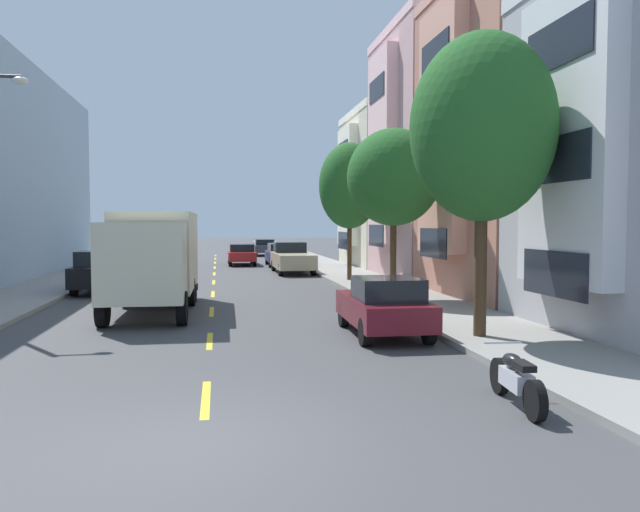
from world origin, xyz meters
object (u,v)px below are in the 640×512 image
(street_tree_nearest, at_px, (482,128))
(parked_pickup_black, at_px, (106,272))
(delivery_box_truck, at_px, (154,255))
(parked_sedan_orange, at_px, (163,249))
(parked_pickup_champagne, at_px, (292,258))
(parked_motorcycle, at_px, (516,380))
(parked_sedan_charcoal, at_px, (265,247))
(parked_pickup_white, at_px, (136,258))
(moving_red_sedan, at_px, (242,254))
(street_tree_third, at_px, (350,186))
(street_tree_second, at_px, (394,177))
(parked_sedan_teal, at_px, (149,254))
(parked_hatchback_burgundy, at_px, (384,306))
(parked_wagon_navy, at_px, (281,254))

(street_tree_nearest, height_order, parked_pickup_black, street_tree_nearest)
(delivery_box_truck, distance_m, parked_sedan_orange, 31.59)
(parked_pickup_champagne, bearing_deg, delivery_box_truck, -112.95)
(delivery_box_truck, xyz_separation_m, parked_motorcycle, (6.55, -11.57, -1.42))
(parked_sedan_charcoal, bearing_deg, parked_pickup_black, -107.44)
(parked_pickup_white, height_order, moving_red_sedan, parked_pickup_white)
(street_tree_third, height_order, delivery_box_truck, street_tree_third)
(parked_pickup_white, bearing_deg, street_tree_second, -55.21)
(delivery_box_truck, distance_m, parked_sedan_teal, 23.06)
(street_tree_nearest, bearing_deg, parked_sedan_orange, 105.63)
(street_tree_second, distance_m, parked_pickup_black, 12.57)
(parked_sedan_charcoal, distance_m, parked_pickup_black, 28.81)
(delivery_box_truck, bearing_deg, parked_hatchback_burgundy, -41.17)
(parked_wagon_navy, height_order, moving_red_sedan, parked_wagon_navy)
(street_tree_nearest, distance_m, street_tree_third, 14.92)
(parked_pickup_black, bearing_deg, parked_pickup_white, 90.69)
(delivery_box_truck, bearing_deg, moving_red_sedan, 80.66)
(parked_wagon_navy, height_order, parked_sedan_charcoal, parked_wagon_navy)
(moving_red_sedan, bearing_deg, parked_pickup_white, -140.46)
(delivery_box_truck, relative_size, parked_sedan_charcoal, 1.62)
(parked_sedan_charcoal, height_order, parked_motorcycle, parked_sedan_charcoal)
(parked_hatchback_burgundy, relative_size, parked_pickup_black, 0.76)
(parked_hatchback_burgundy, bearing_deg, parked_motorcycle, -86.19)
(parked_wagon_navy, height_order, parked_hatchback_burgundy, same)
(street_tree_nearest, height_order, moving_red_sedan, street_tree_nearest)
(parked_pickup_black, bearing_deg, moving_red_sedan, 68.33)
(parked_sedan_teal, distance_m, parked_motorcycle, 35.66)
(street_tree_nearest, bearing_deg, street_tree_second, 90.00)
(street_tree_second, xyz_separation_m, parked_wagon_navy, (-2.07, 19.32, -3.66))
(parked_pickup_black, bearing_deg, parked_motorcycle, -62.94)
(parked_sedan_orange, height_order, parked_pickup_white, parked_pickup_white)
(parked_wagon_navy, bearing_deg, parked_hatchback_burgundy, -89.97)
(parked_sedan_orange, distance_m, parked_pickup_champagne, 18.96)
(parked_hatchback_burgundy, height_order, parked_sedan_teal, parked_hatchback_burgundy)
(parked_pickup_champagne, distance_m, moving_red_sedan, 7.72)
(parked_wagon_navy, height_order, parked_pickup_black, parked_pickup_black)
(delivery_box_truck, relative_size, parked_sedan_teal, 1.62)
(parked_sedan_teal, height_order, parked_pickup_black, parked_pickup_black)
(parked_pickup_white, relative_size, parked_pickup_black, 1.00)
(street_tree_second, xyz_separation_m, parked_pickup_white, (-10.90, 15.70, -3.63))
(parked_motorcycle, bearing_deg, parked_hatchback_burgundy, 93.81)
(street_tree_nearest, bearing_deg, parked_pickup_white, 115.22)
(parked_sedan_charcoal, xyz_separation_m, parked_pickup_black, (-8.64, -27.48, 0.08))
(parked_sedan_orange, distance_m, moving_red_sedan, 11.34)
(parked_hatchback_burgundy, bearing_deg, parked_wagon_navy, 90.03)
(parked_hatchback_burgundy, bearing_deg, street_tree_second, 71.96)
(parked_pickup_black, bearing_deg, parked_pickup_champagne, 43.38)
(delivery_box_truck, relative_size, parked_pickup_white, 1.38)
(parked_wagon_navy, bearing_deg, parked_pickup_white, -157.70)
(street_tree_third, distance_m, parked_sedan_orange, 25.68)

